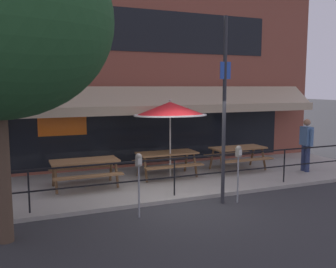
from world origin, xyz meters
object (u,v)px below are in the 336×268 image
at_px(parking_meter_near, 139,166).
at_px(picnic_table_left, 85,166).
at_px(pedestrian_walking, 306,142).
at_px(parking_meter_far, 238,157).
at_px(picnic_table_right, 238,152).
at_px(patio_umbrella_centre, 170,109).
at_px(street_sign_pole, 224,110).
at_px(street_tree_curbside, 0,4).
at_px(picnic_table_centre, 167,157).

bearing_deg(parking_meter_near, picnic_table_left, 105.37).
height_order(pedestrian_walking, parking_meter_far, pedestrian_walking).
relative_size(picnic_table_right, patio_umbrella_centre, 0.76).
xyz_separation_m(pedestrian_walking, parking_meter_far, (-3.70, -1.71, 0.09)).
bearing_deg(picnic_table_right, street_sign_pole, -129.25).
relative_size(parking_meter_near, street_sign_pole, 0.32).
relative_size(picnic_table_left, parking_meter_near, 1.27).
xyz_separation_m(parking_meter_far, street_tree_curbside, (-5.13, -0.44, 3.09)).
distance_m(parking_meter_far, street_sign_pole, 1.20).
distance_m(picnic_table_left, parking_meter_near, 2.68).
distance_m(picnic_table_left, street_sign_pole, 4.08).
distance_m(picnic_table_right, street_tree_curbside, 8.37).
height_order(picnic_table_centre, parking_meter_far, parking_meter_far).
height_order(picnic_table_left, picnic_table_centre, same).
bearing_deg(parking_meter_far, picnic_table_left, 143.00).
bearing_deg(pedestrian_walking, picnic_table_left, 173.75).
relative_size(patio_umbrella_centre, parking_meter_far, 1.67).
xyz_separation_m(picnic_table_left, patio_umbrella_centre, (2.53, 0.01, 1.47)).
bearing_deg(picnic_table_left, parking_meter_far, -37.00).
bearing_deg(patio_umbrella_centre, pedestrian_walking, -9.88).
bearing_deg(pedestrian_walking, picnic_table_right, 152.28).
bearing_deg(pedestrian_walking, picnic_table_centre, 167.07).
distance_m(patio_umbrella_centre, pedestrian_walking, 4.66).
xyz_separation_m(picnic_table_left, parking_meter_near, (0.70, -2.55, 0.44)).
height_order(picnic_table_right, parking_meter_near, parking_meter_near).
xyz_separation_m(picnic_table_right, street_tree_curbside, (-6.90, -3.15, 3.53)).
distance_m(picnic_table_right, patio_umbrella_centre, 2.93).
bearing_deg(street_sign_pole, street_tree_curbside, -173.67).
distance_m(picnic_table_left, picnic_table_right, 5.06).
bearing_deg(street_tree_curbside, parking_meter_far, 4.86).
relative_size(pedestrian_walking, parking_meter_near, 1.20).
bearing_deg(parking_meter_far, patio_umbrella_centre, 106.84).
bearing_deg(pedestrian_walking, street_sign_pole, -158.36).
relative_size(patio_umbrella_centre, street_sign_pole, 0.53).
height_order(picnic_table_centre, picnic_table_right, same).
height_order(picnic_table_centre, street_sign_pole, street_sign_pole).
xyz_separation_m(picnic_table_left, parking_meter_far, (3.28, -2.47, 0.44)).
height_order(pedestrian_walking, street_sign_pole, street_sign_pole).
relative_size(picnic_table_left, picnic_table_right, 1.00).
bearing_deg(parking_meter_near, street_sign_pole, 4.55).
bearing_deg(pedestrian_walking, parking_meter_far, -155.25).
height_order(patio_umbrella_centre, pedestrian_walking, patio_umbrella_centre).
bearing_deg(picnic_table_centre, street_tree_curbside, -144.14).
bearing_deg(picnic_table_centre, patio_umbrella_centre, -90.00).
height_order(pedestrian_walking, parking_meter_near, pedestrian_walking).
bearing_deg(street_sign_pole, pedestrian_walking, 21.64).
height_order(picnic_table_right, street_sign_pole, street_sign_pole).
bearing_deg(street_tree_curbside, picnic_table_right, 24.54).
relative_size(pedestrian_walking, parking_meter_far, 1.20).
xyz_separation_m(picnic_table_left, pedestrian_walking, (6.98, -0.76, 0.35)).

